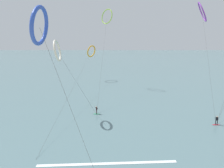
{
  "coord_description": "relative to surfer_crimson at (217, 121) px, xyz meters",
  "views": [
    {
      "loc": [
        0.09,
        -12.14,
        15.95
      ],
      "look_at": [
        0.0,
        20.87,
        8.05
      ],
      "focal_mm": 33.31,
      "sensor_mm": 36.0,
      "label": 1
    }
  ],
  "objects": [
    {
      "name": "kite_lime",
      "position": [
        -20.31,
        29.68,
        20.26
      ],
      "size": [
        4.02,
        26.54,
        23.34
      ],
      "rotation": [
        0.0,
        0.0,
        5.49
      ],
      "color": "#8CC62D",
      "rests_on": "ground"
    },
    {
      "name": "kite_amber",
      "position": [
        -25.99,
        38.12,
        9.4
      ],
      "size": [
        4.45,
        51.41,
        12.36
      ],
      "rotation": [
        0.0,
        0.0,
        4.12
      ],
      "color": "orange",
      "rests_on": "ground"
    },
    {
      "name": "kite_violet",
      "position": [
        3.49,
        19.26,
        20.53
      ],
      "size": [
        5.54,
        22.18,
        23.8
      ],
      "rotation": [
        0.0,
        0.0,
        1.25
      ],
      "color": "purple",
      "rests_on": "ground"
    },
    {
      "name": "kite_ivory",
      "position": [
        -28.71,
        3.36,
        12.25
      ],
      "size": [
        7.38,
        4.0,
        15.07
      ],
      "rotation": [
        0.0,
        0.0,
        1.6
      ],
      "color": "silver",
      "rests_on": "ground"
    },
    {
      "name": "kite_cobalt",
      "position": [
        -25.75,
        -13.95,
        15.92
      ],
      "size": [
        6.29,
        3.88,
        18.68
      ],
      "rotation": [
        0.0,
        0.0,
        4.64
      ],
      "color": "#2647B7",
      "rests_on": "ground"
    },
    {
      "name": "surfer_crimson",
      "position": [
        0.0,
        0.0,
        0.0
      ],
      "size": [
        1.4,
        0.66,
        1.7
      ],
      "rotation": [
        0.0,
        0.0,
        2.78
      ],
      "color": "red",
      "rests_on": "ground"
    },
    {
      "name": "wave_crest_far",
      "position": [
        -19.35,
        -11.57,
        -0.76
      ],
      "size": [
        17.65,
        1.45,
        0.12
      ],
      "primitive_type": "cube",
      "rotation": [
        0.0,
        0.0,
        0.05
      ],
      "color": "white",
      "rests_on": "ground"
    },
    {
      "name": "surfer_emerald",
      "position": [
        -21.93,
        5.22,
        0.0
      ],
      "size": [
        1.4,
        0.64,
        1.7
      ],
      "rotation": [
        0.0,
        0.0,
        4.95
      ],
      "color": "#199351",
      "rests_on": "ground"
    },
    {
      "name": "sea_water",
      "position": [
        -18.88,
        83.36,
        -0.78
      ],
      "size": [
        400.0,
        200.0,
        0.08
      ],
      "primitive_type": "cube",
      "color": "slate",
      "rests_on": "ground"
    }
  ]
}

